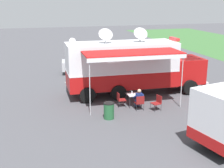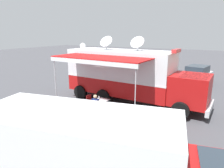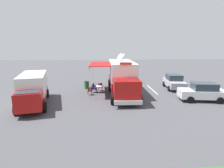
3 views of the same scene
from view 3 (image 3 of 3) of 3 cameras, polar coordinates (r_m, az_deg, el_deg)
The scene contains 13 objects.
ground_plane at distance 20.77m, azimuth 2.91°, elevation -2.50°, with size 100.00×100.00×0.00m, color #47474C.
lot_stripe at distance 22.47m, azimuth 12.54°, elevation -1.65°, with size 0.12×4.80×0.01m, color silver.
command_truck at distance 19.63m, azimuth 3.09°, elevation 2.47°, with size 5.01×9.55×4.53m.
folding_table at distance 20.41m, azimuth -3.95°, elevation -0.82°, with size 0.82×0.82×0.73m.
water_bottle at distance 20.51m, azimuth -4.00°, elevation -0.30°, with size 0.07×0.07×0.22m.
folding_chair_at_table at distance 20.40m, azimuth -6.19°, elevation -1.34°, with size 0.49×0.49×0.87m.
folding_chair_beside_table at distance 21.28m, azimuth -3.75°, elevation -0.74°, with size 0.49×0.49×0.87m.
folding_chair_spare_by_truck at distance 19.44m, azimuth -7.02°, elevation -2.02°, with size 0.58×0.58×0.87m.
seated_responder at distance 20.36m, azimuth -5.66°, elevation -0.95°, with size 0.67×0.56×1.25m.
trash_bin at distance 22.44m, azimuth -8.03°, elevation -0.31°, with size 0.57×0.57×0.91m.
support_truck at distance 17.62m, azimuth -23.72°, elevation -1.49°, with size 3.47×7.08×2.70m.
car_behind_truck at distance 23.42m, azimuth 19.05°, elevation 0.71°, with size 2.43×4.40×1.76m.
car_far_corner at distance 19.26m, azimuth 26.73°, elevation -2.24°, with size 4.44×2.52×1.76m.
Camera 3 is at (2.65, 19.94, 5.16)m, focal length 28.85 mm.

